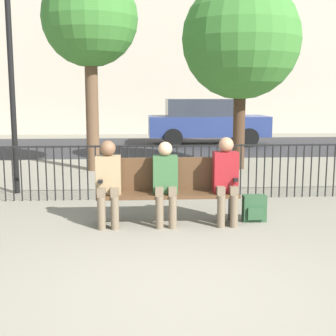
{
  "coord_description": "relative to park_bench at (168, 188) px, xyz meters",
  "views": [
    {
      "loc": [
        -0.42,
        -4.05,
        1.83
      ],
      "look_at": [
        0.0,
        2.34,
        0.8
      ],
      "focal_mm": 50.0,
      "sensor_mm": 36.0,
      "label": 1
    }
  ],
  "objects": [
    {
      "name": "street_surface",
      "position": [
        0.0,
        9.58,
        -0.5
      ],
      "size": [
        24.0,
        6.0,
        0.01
      ],
      "color": "#2B2B2D",
      "rests_on": "ground"
    },
    {
      "name": "tree_0",
      "position": [
        -1.48,
        4.69,
        2.97
      ],
      "size": [
        2.2,
        2.2,
        4.62
      ],
      "color": "brown",
      "rests_on": "ground"
    },
    {
      "name": "lamp_post",
      "position": [
        -2.65,
        2.16,
        1.97
      ],
      "size": [
        0.28,
        0.28,
        3.74
      ],
      "color": "black",
      "rests_on": "ground"
    },
    {
      "name": "tree_1",
      "position": [
        2.03,
        4.69,
        2.55
      ],
      "size": [
        2.79,
        2.79,
        4.47
      ],
      "color": "#422D1E",
      "rests_on": "ground"
    },
    {
      "name": "park_bench",
      "position": [
        0.0,
        0.0,
        0.0
      ],
      "size": [
        1.97,
        0.45,
        0.92
      ],
      "color": "#4C331E",
      "rests_on": "ground"
    },
    {
      "name": "parked_car_0",
      "position": [
        1.99,
        10.08,
        0.34
      ],
      "size": [
        4.2,
        1.94,
        1.62
      ],
      "color": "navy",
      "rests_on": "ground"
    },
    {
      "name": "seated_person_1",
      "position": [
        -0.04,
        -0.13,
        0.15
      ],
      "size": [
        0.34,
        0.39,
        1.17
      ],
      "color": "brown",
      "rests_on": "ground"
    },
    {
      "name": "fence_railing",
      "position": [
        -0.02,
        1.5,
        0.06
      ],
      "size": [
        9.01,
        0.03,
        0.95
      ],
      "color": "black",
      "rests_on": "ground"
    },
    {
      "name": "backpack",
      "position": [
        1.25,
        -0.03,
        -0.31
      ],
      "size": [
        0.33,
        0.2,
        0.38
      ],
      "color": "#284C2D",
      "rests_on": "ground"
    },
    {
      "name": "ground_plane",
      "position": [
        0.0,
        -2.42,
        -0.5
      ],
      "size": [
        80.0,
        80.0,
        0.0
      ],
      "primitive_type": "plane",
      "color": "gray"
    },
    {
      "name": "seated_person_2",
      "position": [
        0.81,
        -0.13,
        0.18
      ],
      "size": [
        0.34,
        0.39,
        1.23
      ],
      "color": "brown",
      "rests_on": "ground"
    },
    {
      "name": "seated_person_0",
      "position": [
        -0.82,
        -0.13,
        0.17
      ],
      "size": [
        0.34,
        0.39,
        1.19
      ],
      "color": "brown",
      "rests_on": "ground"
    }
  ]
}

